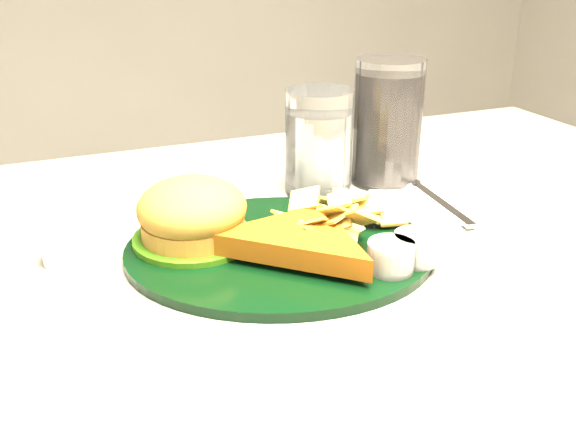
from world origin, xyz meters
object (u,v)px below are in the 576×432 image
dinner_plate (280,222)px  fork_napkin (437,201)px  cola_glass (387,123)px  water_glass (319,142)px

dinner_plate → fork_napkin: 0.23m
cola_glass → water_glass: bearing=-179.7°
cola_glass → fork_napkin: cola_glass is taller
water_glass → cola_glass: bearing=0.3°
water_glass → fork_napkin: size_ratio=0.74×
dinner_plate → water_glass: 0.18m
water_glass → cola_glass: 0.10m
water_glass → fork_napkin: 0.16m
cola_glass → fork_napkin: 0.12m
dinner_plate → cola_glass: cola_glass is taller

